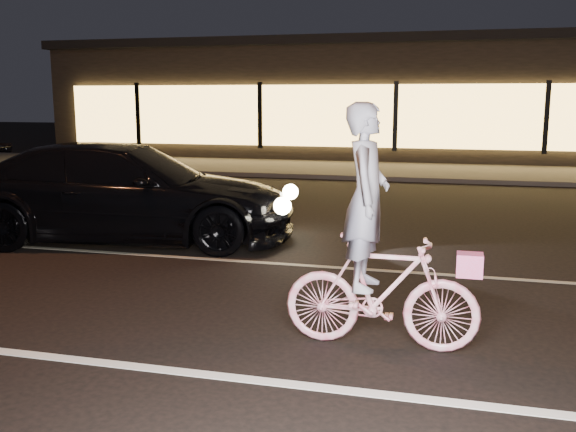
# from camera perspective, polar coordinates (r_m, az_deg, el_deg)

# --- Properties ---
(ground) EXTENTS (90.00, 90.00, 0.00)m
(ground) POSITION_cam_1_polar(r_m,az_deg,el_deg) (6.63, -2.61, -8.73)
(ground) COLOR black
(ground) RESTS_ON ground
(lane_stripe_near) EXTENTS (60.00, 0.12, 0.01)m
(lane_stripe_near) POSITION_cam_1_polar(r_m,az_deg,el_deg) (5.32, -7.51, -13.78)
(lane_stripe_near) COLOR silver
(lane_stripe_near) RESTS_ON ground
(lane_stripe_far) EXTENTS (60.00, 0.10, 0.01)m
(lane_stripe_far) POSITION_cam_1_polar(r_m,az_deg,el_deg) (8.48, 1.38, -4.40)
(lane_stripe_far) COLOR gray
(lane_stripe_far) RESTS_ON ground
(sidewalk) EXTENTS (30.00, 4.00, 0.12)m
(sidewalk) POSITION_cam_1_polar(r_m,az_deg,el_deg) (19.19, 8.91, 4.00)
(sidewalk) COLOR #383533
(sidewalk) RESTS_ON ground
(storefront) EXTENTS (25.40, 8.42, 4.20)m
(storefront) POSITION_cam_1_polar(r_m,az_deg,el_deg) (25.02, 10.44, 10.22)
(storefront) COLOR black
(storefront) RESTS_ON ground
(cyclist) EXTENTS (1.71, 0.59, 2.15)m
(cyclist) POSITION_cam_1_polar(r_m,az_deg,el_deg) (5.63, 7.94, -4.19)
(cyclist) COLOR #DF2B59
(cyclist) RESTS_ON ground
(sedan) EXTENTS (5.45, 2.94, 1.50)m
(sedan) POSITION_cam_1_polar(r_m,az_deg,el_deg) (10.16, -14.21, 2.06)
(sedan) COLOR black
(sedan) RESTS_ON ground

